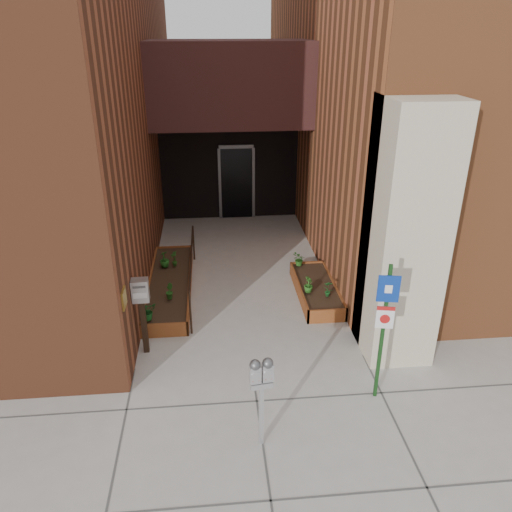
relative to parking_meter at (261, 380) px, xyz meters
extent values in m
plane|color=#9E9991|center=(0.02, 1.85, -1.11)|extent=(80.00, 80.00, 0.00)
cube|color=#9C542D|center=(6.02, 9.00, 3.89)|extent=(8.00, 13.70, 10.00)
cube|color=beige|center=(2.57, 2.05, 1.09)|extent=(1.10, 1.20, 4.40)
cube|color=black|center=(0.02, 7.85, 2.89)|extent=(4.20, 2.00, 2.00)
cube|color=black|center=(0.02, 9.25, 0.39)|extent=(4.00, 0.30, 3.00)
cube|color=black|center=(0.22, 9.07, -0.06)|extent=(0.90, 0.06, 2.10)
cube|color=#B79338|center=(-1.97, 1.65, 0.39)|extent=(0.04, 0.30, 0.30)
cube|color=brown|center=(-1.53, 2.77, -0.96)|extent=(0.90, 0.04, 0.30)
cube|color=brown|center=(-1.53, 6.33, -0.96)|extent=(0.90, 0.04, 0.30)
cube|color=brown|center=(-1.96, 4.55, -0.96)|extent=(0.04, 3.60, 0.30)
cube|color=brown|center=(-1.10, 4.55, -0.96)|extent=(0.04, 3.60, 0.30)
cube|color=black|center=(-1.53, 4.55, -0.98)|extent=(0.82, 3.52, 0.26)
cube|color=brown|center=(1.62, 2.97, -0.96)|extent=(0.80, 0.04, 0.30)
cube|color=brown|center=(1.62, 5.13, -0.96)|extent=(0.80, 0.04, 0.30)
cube|color=brown|center=(1.24, 4.05, -0.96)|extent=(0.04, 2.20, 0.30)
cube|color=brown|center=(2.00, 4.05, -0.96)|extent=(0.04, 2.20, 0.30)
cube|color=black|center=(1.62, 4.05, -0.98)|extent=(0.72, 2.12, 0.26)
cylinder|color=black|center=(-1.03, 2.85, -0.66)|extent=(0.04, 0.04, 0.90)
cylinder|color=black|center=(-1.03, 6.15, -0.66)|extent=(0.04, 0.04, 0.90)
cylinder|color=black|center=(-1.03, 4.50, -0.23)|extent=(0.04, 3.30, 0.04)
cube|color=#AEAEB1|center=(0.00, 0.00, -0.61)|extent=(0.07, 0.07, 0.99)
cube|color=#AEAEB1|center=(0.00, 0.00, -0.08)|extent=(0.31, 0.16, 0.08)
cube|color=#AEAEB1|center=(-0.08, -0.01, 0.10)|extent=(0.16, 0.12, 0.26)
sphere|color=#59595B|center=(-0.08, -0.01, 0.25)|extent=(0.15, 0.15, 0.15)
cube|color=white|center=(-0.08, -0.06, 0.12)|extent=(0.09, 0.02, 0.05)
cube|color=#B21414|center=(-0.08, -0.06, 0.04)|extent=(0.09, 0.02, 0.03)
cube|color=#AEAEB1|center=(0.08, 0.01, 0.10)|extent=(0.16, 0.12, 0.26)
sphere|color=#59595B|center=(0.08, 0.01, 0.25)|extent=(0.15, 0.15, 0.15)
cube|color=white|center=(0.09, -0.04, 0.12)|extent=(0.09, 0.02, 0.05)
cube|color=#B21414|center=(0.09, -0.04, 0.04)|extent=(0.09, 0.02, 0.03)
cube|color=#153C15|center=(1.90, 0.81, 0.04)|extent=(0.06, 0.06, 2.31)
cube|color=navy|center=(1.89, 0.78, 0.83)|extent=(0.31, 0.08, 0.42)
cube|color=white|center=(1.89, 0.78, 0.83)|extent=(0.11, 0.03, 0.13)
cube|color=white|center=(1.89, 0.78, 0.36)|extent=(0.26, 0.07, 0.37)
cube|color=#B21414|center=(1.89, 0.78, 0.51)|extent=(0.26, 0.06, 0.06)
cylinder|color=#B21414|center=(1.89, 0.77, 0.34)|extent=(0.15, 0.04, 0.15)
cube|color=black|center=(-1.82, 2.35, -0.58)|extent=(0.10, 0.10, 1.06)
cube|color=#B7B7B9|center=(-1.82, 2.35, 0.14)|extent=(0.30, 0.22, 0.40)
cube|color=#59595B|center=(-1.82, 2.24, 0.26)|extent=(0.21, 0.02, 0.04)
cube|color=white|center=(-1.82, 2.24, 0.09)|extent=(0.23, 0.02, 0.10)
imported|color=#16501A|center=(-1.83, 2.95, -0.63)|extent=(0.44, 0.44, 0.35)
imported|color=#1F5117|center=(-1.48, 3.71, -0.65)|extent=(0.21, 0.21, 0.32)
imported|color=#1C5518|center=(-1.67, 5.19, -0.62)|extent=(0.31, 0.31, 0.39)
imported|color=#215418|center=(-1.45, 5.21, -0.63)|extent=(0.25, 0.25, 0.37)
imported|color=#255A19|center=(1.37, 3.70, -0.64)|extent=(0.25, 0.25, 0.34)
imported|color=#17511C|center=(1.73, 3.49, -0.63)|extent=(0.20, 0.20, 0.35)
imported|color=#255B1A|center=(1.39, 4.95, -0.66)|extent=(0.38, 0.38, 0.31)
camera|label=1|loc=(-0.57, -5.21, 4.24)|focal=35.00mm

